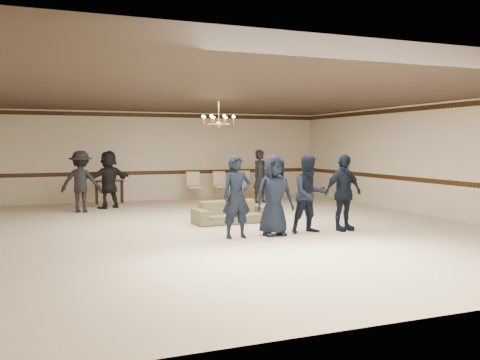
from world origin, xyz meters
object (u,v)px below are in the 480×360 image
Objects in this scene: adult_left at (81,182)px; boy_a at (237,197)px; adult_mid at (109,179)px; settee at (231,212)px; banquet_chair_right at (246,185)px; chandelier at (219,112)px; banquet_chair_mid at (221,186)px; adult_right at (261,176)px; boy_b at (274,195)px; boy_d at (343,193)px; banquet_chair_left at (195,187)px; boy_c at (310,194)px; console_table at (109,192)px.

boy_a is at bearing 132.17° from adult_left.
settee is at bearing 94.58° from adult_mid.
boy_a is 8.25m from banquet_chair_right.
chandelier is 0.93× the size of banquet_chair_mid.
adult_right is (5.10, -0.40, 0.00)m from adult_mid.
boy_a is at bearing -138.67° from adult_right.
boy_b is (0.90, 0.00, 0.00)m from boy_a.
boy_d is 7.88m from adult_mid.
banquet_chair_left is at bearing -179.71° from banquet_chair_mid.
boy_c is 0.90m from boy_d.
boy_a is 1.88× the size of console_table.
boy_c is at bearing -123.72° from adult_right.
console_table is at bearing -178.29° from banquet_chair_left.
chandelier reaches higher than banquet_chair_left.
banquet_chair_left and banquet_chair_mid have the same top height.
chandelier reaches higher than boy_b.
banquet_chair_mid is at bearing -143.94° from adult_left.
boy_b is 0.98× the size of adult_right.
banquet_chair_left is 1.06× the size of console_table.
banquet_chair_right is (3.29, 7.55, -0.39)m from boy_a.
banquet_chair_mid is at bearing 86.18° from boy_c.
adult_right is at bearing 76.75° from boy_c.
chandelier is at bearing -94.26° from banquet_chair_left.
boy_a is 0.98× the size of adult_left.
adult_left is 1.82× the size of banquet_chair_left.
adult_left is 2.39m from console_table.
banquet_chair_right is at bearing 74.58° from boy_b.
boy_b is 8.19m from console_table.
banquet_chair_right is at bearing -6.53° from console_table.
boy_d is 1.78× the size of banquet_chair_mid.
adult_right reaches higher than banquet_chair_mid.
adult_mid is at bearing 119.96° from boy_c.
banquet_chair_mid is (1.00, 0.00, 0.00)m from banquet_chair_left.
boy_d is (2.70, 0.00, 0.00)m from boy_a.
boy_d is at bearing -0.37° from boy_a.
boy_c reaches higher than banquet_chair_mid.
banquet_chair_mid is (0.49, 7.55, -0.39)m from boy_c.
settee is at bearing 99.34° from boy_b.
console_table reaches higher than settee.
banquet_chair_left is 1.00× the size of banquet_chair_right.
boy_b is at bearing -131.57° from adult_right.
adult_mid reaches higher than console_table.
adult_mid is 1.82× the size of banquet_chair_left.
banquet_chair_mid is (5.09, 1.86, -0.41)m from adult_left.
boy_d is (2.32, -2.28, -1.97)m from chandelier.
settee is 1.96× the size of banquet_chair_mid.
boy_c is at bearing 144.93° from adult_left.
adult_mid is 4.37m from banquet_chair_mid.
console_table is (-4.41, 7.75, -0.50)m from boy_d.
adult_mid reaches higher than banquet_chair_mid.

